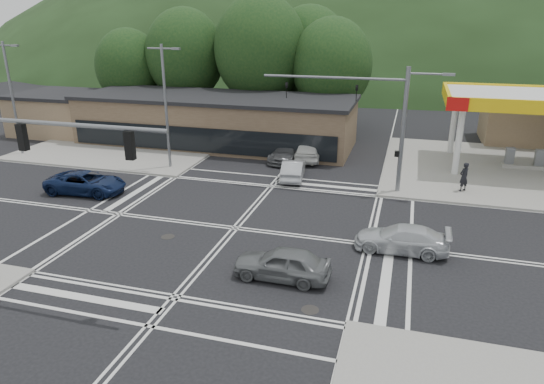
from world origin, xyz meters
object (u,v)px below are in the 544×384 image
(car_northbound, at_px, (288,152))
(pedestrian, at_px, (464,177))
(car_blue_west, at_px, (86,183))
(car_silver_east, at_px, (401,239))
(car_queue_b, at_px, (308,149))
(car_queue_a, at_px, (293,169))
(car_grey_center, at_px, (282,263))

(car_northbound, distance_m, pedestrian, 13.42)
(car_blue_west, relative_size, car_northbound, 1.04)
(pedestrian, bearing_deg, car_silver_east, 27.95)
(pedestrian, bearing_deg, car_queue_b, -65.30)
(car_silver_east, bearing_deg, pedestrian, 161.06)
(car_silver_east, height_order, pedestrian, pedestrian)
(car_silver_east, relative_size, car_northbound, 0.92)
(car_blue_west, relative_size, car_queue_a, 1.23)
(car_queue_a, relative_size, car_queue_b, 0.84)
(car_queue_b, xyz_separation_m, car_northbound, (-1.50, -0.69, -0.12))
(car_blue_west, bearing_deg, car_queue_b, -51.03)
(car_queue_b, bearing_deg, car_northbound, 16.96)
(car_grey_center, bearing_deg, pedestrian, 148.98)
(car_blue_west, height_order, car_silver_east, car_blue_west)
(car_blue_west, bearing_deg, car_northbound, -49.02)
(car_grey_center, height_order, car_northbound, car_grey_center)
(car_queue_b, distance_m, pedestrian, 12.26)
(car_grey_center, height_order, car_silver_east, car_grey_center)
(car_blue_west, bearing_deg, pedestrian, -78.62)
(car_queue_b, bearing_deg, car_blue_west, 35.94)
(car_silver_east, relative_size, car_queue_a, 1.09)
(car_queue_b, relative_size, car_northbound, 1.00)
(car_grey_center, distance_m, car_northbound, 18.45)
(car_queue_a, bearing_deg, car_grey_center, 93.45)
(car_northbound, relative_size, pedestrian, 2.59)
(car_grey_center, distance_m, car_queue_b, 18.84)
(car_queue_a, height_order, pedestrian, pedestrian)
(car_grey_center, xyz_separation_m, car_queue_b, (-2.81, 18.63, 0.12))
(car_blue_west, xyz_separation_m, car_queue_b, (12.18, 11.62, 0.13))
(car_grey_center, xyz_separation_m, car_queue_a, (-2.81, 13.58, -0.04))
(car_silver_east, bearing_deg, car_queue_b, -150.77)
(car_silver_east, distance_m, car_northbound, 16.60)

